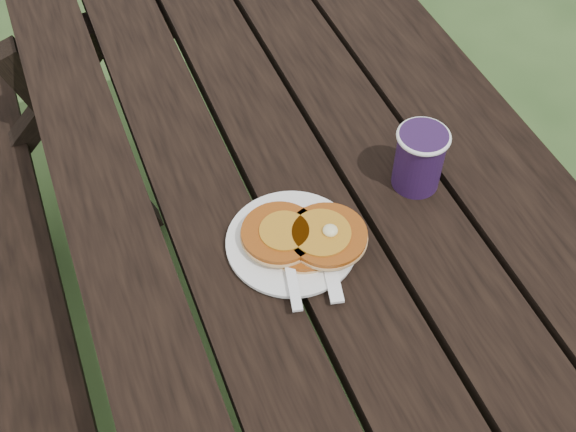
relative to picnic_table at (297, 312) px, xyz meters
name	(u,v)px	position (x,y,z in m)	size (l,w,h in m)	color
ground	(296,391)	(0.00, 0.00, -0.37)	(60.00, 60.00, 0.00)	#273F1B
picnic_table	(297,312)	(0.00, 0.00, 0.00)	(1.36, 1.80, 0.75)	black
plate	(292,243)	(-0.06, -0.10, 0.39)	(0.20, 0.20, 0.01)	white
pancake_stack	(305,236)	(-0.04, -0.11, 0.41)	(0.18, 0.15, 0.04)	#A24A12
knife	(326,252)	(-0.02, -0.14, 0.39)	(0.02, 0.18, 0.01)	white
fork	(292,279)	(-0.08, -0.17, 0.40)	(0.03, 0.16, 0.01)	white
coffee_cup	(420,156)	(0.18, -0.06, 0.44)	(0.09, 0.09, 0.11)	#2A143C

